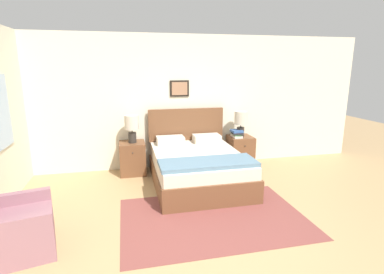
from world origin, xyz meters
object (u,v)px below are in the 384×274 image
nightstand_by_door (240,151)px  table_lamp_by_door (241,121)px  bed (197,166)px  table_lamp_near_window (132,125)px  armchair (16,226)px  nightstand_near_window (133,158)px

nightstand_by_door → table_lamp_by_door: table_lamp_by_door is taller
bed → nightstand_by_door: 1.31m
nightstand_by_door → table_lamp_near_window: table_lamp_near_window is taller
armchair → table_lamp_near_window: bearing=135.5°
table_lamp_by_door → nightstand_near_window: bearing=179.6°
bed → table_lamp_near_window: 1.44m
nightstand_near_window → nightstand_by_door: size_ratio=1.00×
nightstand_near_window → table_lamp_by_door: (2.15, -0.02, 0.63)m
nightstand_near_window → nightstand_by_door: same height
armchair → nightstand_near_window: bearing=135.9°
nightstand_near_window → table_lamp_by_door: size_ratio=1.18×
table_lamp_near_window → armchair: bearing=-121.3°
table_lamp_by_door → bed: bearing=-145.8°
table_lamp_near_window → nightstand_by_door: bearing=0.4°
nightstand_near_window → table_lamp_near_window: (0.01, -0.02, 0.63)m
nightstand_by_door → armchair: bearing=-147.6°
table_lamp_by_door → nightstand_by_door: bearing=49.7°
armchair → nightstand_by_door: size_ratio=1.52×
armchair → table_lamp_near_window: table_lamp_near_window is taller
bed → table_lamp_near_window: size_ratio=3.89×
armchair → nightstand_by_door: 4.14m
nightstand_near_window → nightstand_by_door: bearing=0.0°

